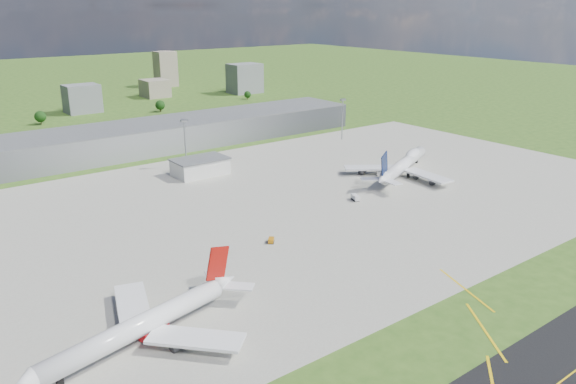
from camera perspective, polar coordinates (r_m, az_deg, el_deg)
ground at (r=326.37m, az=-14.66°, el=3.41°), size 1400.00×1400.00×0.00m
apron at (r=238.04m, az=-1.91°, el=-1.53°), size 360.00×190.00×0.08m
terminal at (r=338.17m, az=-15.76°, el=5.14°), size 300.00×42.00×15.00m
ops_building at (r=285.61m, az=-8.92°, el=2.51°), size 26.00×16.00×8.00m
mast_center at (r=295.22m, az=-10.45°, el=5.69°), size 3.50×2.00×25.90m
mast_east at (r=357.23m, az=5.56°, el=8.10°), size 3.50×2.00×25.90m
airliner_red_twin at (r=150.04m, az=-14.31°, el=-12.88°), size 64.54×49.53×17.88m
airliner_blue_quad at (r=289.17m, az=11.69°, el=2.79°), size 67.10×50.90×18.59m
fire_truck at (r=152.36m, az=-13.45°, el=-13.62°), size 8.35×4.88×3.49m
tug_yellow at (r=202.59m, az=-1.72°, el=-4.96°), size 3.72×3.83×1.71m
van_white_near at (r=247.18m, az=6.85°, el=-0.59°), size 3.64×5.37×2.52m
van_white_far at (r=285.53m, az=9.26°, el=1.88°), size 4.22×3.96×2.11m
bldg_c at (r=478.87m, az=-20.19°, el=8.89°), size 26.00×20.00×22.00m
bldg_ce at (r=544.24m, az=-13.36°, el=10.22°), size 22.00×24.00×16.00m
bldg_e at (r=555.08m, az=-4.42°, el=11.43°), size 30.00×22.00×28.00m
bldg_tall_e at (r=613.75m, az=-12.34°, el=12.11°), size 20.00×18.00×36.00m
tree_c at (r=440.77m, az=-23.87°, el=7.02°), size 8.10×8.10×9.90m
tree_e at (r=464.79m, az=-12.86°, el=8.60°), size 7.65×7.65×9.35m
tree_far_e at (r=516.47m, az=-4.13°, el=9.85°), size 6.30×6.30×7.70m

